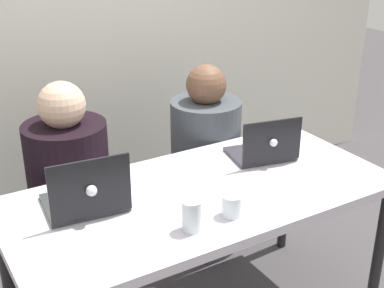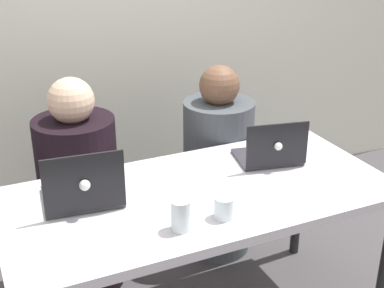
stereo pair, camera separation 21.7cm
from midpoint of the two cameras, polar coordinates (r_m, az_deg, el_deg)
name	(u,v)px [view 1 (the left image)]	position (r m, az deg, el deg)	size (l,w,h in m)	color
back_wall	(82,14)	(3.14, -13.67, 13.34)	(4.50, 0.10, 2.49)	silver
desk	(201,204)	(2.22, -1.81, -6.53)	(1.60, 0.76, 0.72)	silver
person_on_left	(72,205)	(2.64, -15.02, -6.32)	(0.41, 0.41, 1.09)	black
person_on_right	(205,171)	(2.90, -0.71, -2.94)	(0.45, 0.45, 1.06)	#43494F
laptop_back_right	(264,150)	(2.45, 5.19, -0.65)	(0.32, 0.28, 0.22)	#36333C
laptop_back_left	(86,198)	(2.09, -14.17, -5.67)	(0.33, 0.30, 0.25)	#343A39
water_glass_center	(231,207)	(2.00, 1.13, -6.81)	(0.08, 0.08, 0.09)	silver
water_glass_left	(192,217)	(1.91, -3.33, -7.92)	(0.07, 0.07, 0.12)	silver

